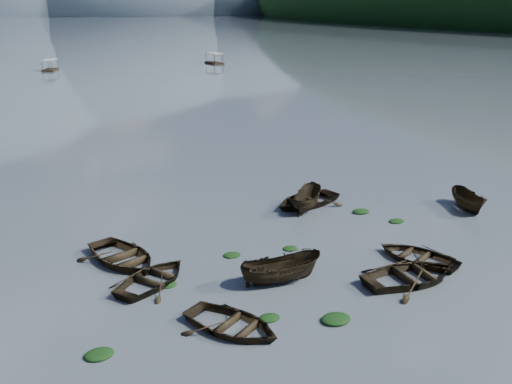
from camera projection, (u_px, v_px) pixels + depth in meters
name	position (u px, v px, depth m)	size (l,w,h in m)	color
ground_plane	(365.00, 314.00, 25.00)	(2400.00, 2400.00, 0.00)	#4E5761
haze_mtn_c	(106.00, 14.00, 861.48)	(520.00, 520.00, 260.00)	#475666
haze_mtn_d	(218.00, 13.00, 929.98)	(520.00, 520.00, 220.00)	#475666
rowboat_0	(232.00, 330.00, 23.75)	(3.16, 4.42, 0.92)	black
rowboat_1	(154.00, 283.00, 27.70)	(3.15, 4.41, 0.91)	black
rowboat_2	(281.00, 282.00, 27.87)	(1.56, 4.15, 1.60)	black
rowboat_3	(417.00, 260.00, 30.19)	(3.13, 4.38, 0.91)	black
rowboat_4	(411.00, 281.00, 27.91)	(3.64, 5.09, 1.05)	black
rowboat_5	(468.00, 209.00, 37.83)	(1.42, 3.77, 1.45)	black
rowboat_6	(123.00, 262.00, 30.00)	(3.65, 5.11, 1.06)	black
rowboat_7	(306.00, 205.00, 38.59)	(3.61, 5.06, 1.05)	black
rowboat_8	(306.00, 209.00, 37.87)	(1.50, 3.99, 1.54)	black
weed_clump_0	(99.00, 356.00, 21.99)	(1.15, 0.94, 0.25)	black
weed_clump_1	(269.00, 319.00, 24.58)	(0.95, 0.76, 0.21)	black
weed_clump_2	(336.00, 321.00, 24.43)	(1.34, 1.07, 0.29)	black
weed_clump_3	(290.00, 249.00, 31.59)	(0.85, 0.72, 0.19)	black
weed_clump_4	(396.00, 222.00, 35.56)	(1.00, 0.79, 0.21)	black
weed_clump_5	(167.00, 286.00, 27.49)	(0.92, 0.74, 0.19)	black
weed_clump_6	(232.00, 256.00, 30.74)	(0.96, 0.80, 0.20)	black
weed_clump_7	(361.00, 212.00, 37.16)	(1.17, 0.94, 0.26)	black
pontoon_centre	(51.00, 71.00, 116.96)	(2.31, 5.54, 2.12)	black
pontoon_right	(214.00, 64.00, 130.76)	(2.49, 5.99, 2.30)	black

